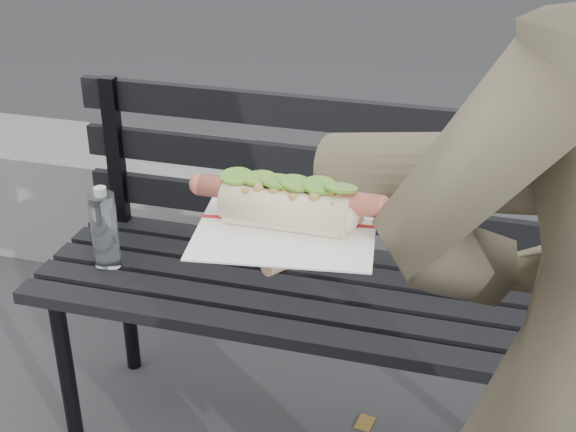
% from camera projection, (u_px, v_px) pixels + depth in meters
% --- Properties ---
extents(park_bench, '(1.50, 0.44, 0.88)m').
position_uv_depth(park_bench, '(349.00, 260.00, 1.90)').
color(park_bench, black).
rests_on(park_bench, ground).
extents(concrete_block, '(1.20, 0.40, 0.40)m').
position_uv_depth(concrete_block, '(87.00, 193.00, 2.97)').
color(concrete_block, slate).
rests_on(concrete_block, ground).
extents(held_hotdog, '(0.62, 0.30, 0.20)m').
position_uv_depth(held_hotdog, '(471.00, 185.00, 0.86)').
color(held_hotdog, brown).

